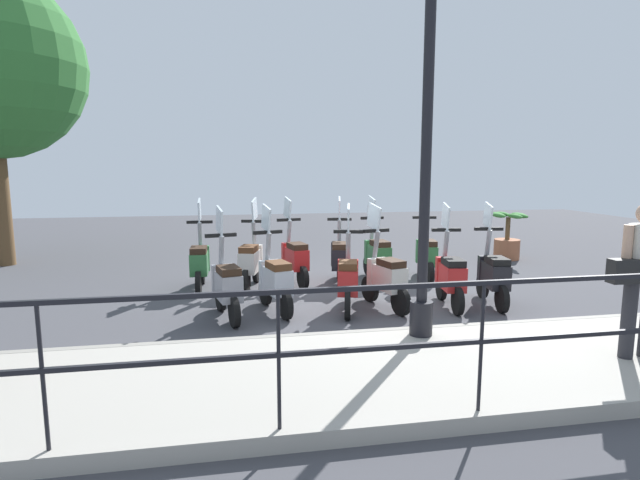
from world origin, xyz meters
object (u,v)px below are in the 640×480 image
scooter_far_5 (200,262)px  scooter_near_5 (227,285)px  potted_palm (507,240)px  scooter_far_1 (377,255)px  scooter_near_3 (348,279)px  scooter_near_4 (275,279)px  scooter_near_0 (493,274)px  scooter_far_2 (339,257)px  scooter_far_4 (251,260)px  scooter_far_0 (426,254)px  scooter_near_1 (450,275)px  scooter_far_3 (294,258)px  lamp_post_near (426,152)px  scooter_near_2 (385,276)px

scooter_far_5 → scooter_near_5: bearing=-164.3°
potted_palm → scooter_far_1: 3.82m
scooter_near_3 → scooter_far_1: same height
scooter_near_4 → scooter_far_5: bearing=21.2°
scooter_near_5 → scooter_far_1: size_ratio=1.00×
potted_palm → scooter_near_0: bearing=146.5°
scooter_far_2 → scooter_far_4: (-0.05, 1.57, 0.00)m
scooter_near_0 → scooter_far_0: (1.80, 0.33, 0.00)m
scooter_near_4 → scooter_far_4: same height
scooter_far_2 → scooter_near_1: bearing=-132.6°
scooter_near_3 → scooter_far_0: (1.73, -1.90, 0.00)m
scooter_far_2 → scooter_near_0: bearing=-120.6°
scooter_near_0 → scooter_far_0: size_ratio=1.00×
potted_palm → scooter_near_5: bearing=118.7°
scooter_far_3 → scooter_far_5: 1.63m
scooter_near_4 → scooter_far_5: size_ratio=1.00×
scooter_far_0 → scooter_far_5: 4.08m
scooter_near_5 → scooter_far_5: 1.80m
scooter_near_5 → scooter_far_5: (1.74, 0.46, 0.00)m
scooter_far_3 → scooter_far_5: same height
scooter_far_5 → scooter_far_2: bearing=-88.4°
scooter_far_3 → scooter_near_0: bearing=-137.0°
lamp_post_near → scooter_far_2: bearing=4.3°
lamp_post_near → scooter_far_5: (3.25, 2.68, -1.76)m
scooter_far_1 → scooter_far_3: (-0.03, 1.53, 0.00)m
scooter_near_1 → scooter_far_1: bearing=24.6°
scooter_near_0 → scooter_near_4: same height
scooter_far_0 → scooter_far_1: same height
scooter_far_0 → scooter_near_4: bearing=129.3°
scooter_near_0 → scooter_far_2: 2.66m
scooter_near_0 → scooter_far_0: 1.83m
scooter_near_0 → scooter_far_5: bearing=77.6°
scooter_near_2 → scooter_far_4: size_ratio=1.00×
lamp_post_near → scooter_near_2: bearing=-2.7°
potted_palm → scooter_far_5: 6.87m
scooter_far_0 → scooter_far_2: 1.65m
lamp_post_near → scooter_near_3: lamp_post_near is taller
scooter_near_0 → scooter_near_3: bearing=97.3°
lamp_post_near → scooter_near_1: size_ratio=3.04×
lamp_post_near → scooter_far_0: 3.99m
scooter_far_1 → scooter_near_2: bearing=162.6°
scooter_far_4 → scooter_near_2: bearing=-114.7°
scooter_far_5 → scooter_far_1: bearing=-86.6°
scooter_near_3 → scooter_far_3: size_ratio=1.00×
scooter_near_1 → scooter_near_4: (0.22, 2.58, 0.00)m
scooter_far_0 → scooter_far_5: bearing=101.8°
scooter_far_0 → scooter_far_3: bearing=99.8°
scooter_far_3 → scooter_far_1: bearing=-102.1°
scooter_near_2 → scooter_near_5: same height
scooter_near_2 → lamp_post_near: bearing=161.7°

